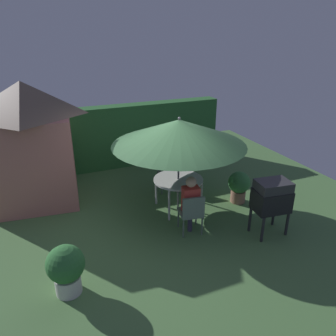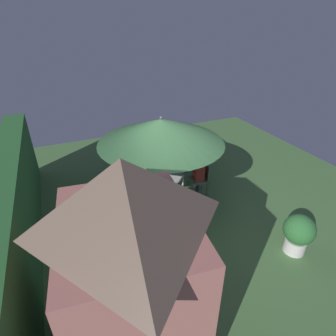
{
  "view_description": "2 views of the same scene",
  "coord_description": "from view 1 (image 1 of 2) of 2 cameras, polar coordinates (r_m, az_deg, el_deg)",
  "views": [
    {
      "loc": [
        -2.19,
        -5.94,
        3.96
      ],
      "look_at": [
        0.27,
        -0.12,
        1.28
      ],
      "focal_mm": 34.92,
      "sensor_mm": 36.0,
      "label": 1
    },
    {
      "loc": [
        -4.76,
        2.46,
        4.19
      ],
      "look_at": [
        0.65,
        0.14,
        0.91
      ],
      "focal_mm": 28.94,
      "sensor_mm": 36.0,
      "label": 2
    }
  ],
  "objects": [
    {
      "name": "chair_far_side",
      "position": [
        8.62,
        -0.26,
        -0.54
      ],
      "size": [
        0.52,
        0.52,
        0.9
      ],
      "color": "slate",
      "rests_on": "ground"
    },
    {
      "name": "bbq_grill",
      "position": [
        6.94,
        17.65,
        -4.86
      ],
      "size": [
        0.76,
        0.58,
        1.2
      ],
      "color": "black",
      "rests_on": "ground"
    },
    {
      "name": "patio_table",
      "position": [
        7.59,
        1.81,
        -2.35
      ],
      "size": [
        1.15,
        1.15,
        0.78
      ],
      "color": "white",
      "rests_on": "ground"
    },
    {
      "name": "ground_plane",
      "position": [
        7.46,
        -2.27,
        -9.09
      ],
      "size": [
        11.0,
        11.0,
        0.0
      ],
      "primitive_type": "plane",
      "color": "#47703D"
    },
    {
      "name": "garden_shed",
      "position": [
        8.26,
        -22.92,
        3.85
      ],
      "size": [
        2.15,
        1.87,
        2.95
      ],
      "color": "#B26B60",
      "rests_on": "ground"
    },
    {
      "name": "chair_near_shed",
      "position": [
        6.78,
        4.13,
        -7.56
      ],
      "size": [
        0.53,
        0.54,
        0.9
      ],
      "color": "slate",
      "rests_on": "ground"
    },
    {
      "name": "potted_plant_by_grill",
      "position": [
        5.64,
        -17.39,
        -16.28
      ],
      "size": [
        0.61,
        0.61,
        0.87
      ],
      "color": "silver",
      "rests_on": "ground"
    },
    {
      "name": "hedge_backdrop",
      "position": [
        10.14,
        -9.42,
        5.37
      ],
      "size": [
        6.84,
        0.51,
        1.89
      ],
      "color": "#28602D",
      "rests_on": "ground"
    },
    {
      "name": "person_in_red",
      "position": [
        6.72,
        3.98,
        -5.27
      ],
      "size": [
        0.38,
        0.29,
        1.26
      ],
      "color": "#CC3D33",
      "rests_on": "ground"
    },
    {
      "name": "potted_plant_by_shed",
      "position": [
        8.2,
        12.27,
        -2.95
      ],
      "size": [
        0.54,
        0.54,
        0.79
      ],
      "color": "#936651",
      "rests_on": "ground"
    },
    {
      "name": "patio_umbrella",
      "position": [
        7.17,
        1.93,
        6.25
      ],
      "size": [
        2.99,
        2.99,
        2.24
      ],
      "color": "#4C4C51",
      "rests_on": "ground"
    }
  ]
}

